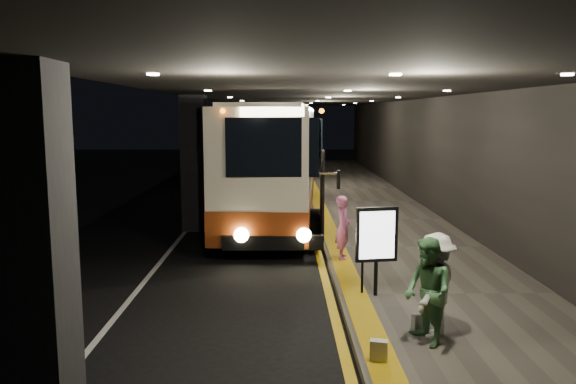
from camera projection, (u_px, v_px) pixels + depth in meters
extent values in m
plane|color=black|center=(230.00, 261.00, 14.63)|extent=(90.00, 90.00, 0.00)
cube|color=silver|center=(192.00, 223.00, 19.56)|extent=(0.12, 50.00, 0.01)
cube|color=gold|center=(311.00, 223.00, 19.60)|extent=(0.18, 50.00, 0.01)
cube|color=#514C44|center=(379.00, 221.00, 19.62)|extent=(4.50, 50.00, 0.15)
cube|color=gold|center=(325.00, 219.00, 19.59)|extent=(0.50, 50.00, 0.01)
cube|color=black|center=(447.00, 137.00, 19.23)|extent=(0.10, 50.00, 6.00)
cube|color=black|center=(31.00, 257.00, 6.39)|extent=(0.80, 0.80, 4.40)
cube|color=black|center=(195.00, 163.00, 18.27)|extent=(0.80, 0.80, 4.40)
cube|color=black|center=(229.00, 143.00, 30.15)|extent=(0.80, 0.80, 4.40)
cube|color=black|center=(316.00, 90.00, 18.96)|extent=(9.00, 50.00, 0.40)
cube|color=beige|center=(276.00, 159.00, 20.16)|extent=(3.42, 12.72, 3.56)
cube|color=#8C3F14|center=(276.00, 195.00, 20.34)|extent=(3.45, 12.74, 0.94)
cube|color=black|center=(272.00, 147.00, 13.80)|extent=(2.30, 0.21, 1.47)
cube|color=black|center=(273.00, 242.00, 14.21)|extent=(2.58, 0.42, 0.37)
cylinder|color=black|center=(233.00, 227.00, 16.44)|extent=(0.29, 1.05, 1.05)
cylinder|color=black|center=(314.00, 226.00, 16.46)|extent=(0.29, 1.05, 1.05)
cylinder|color=black|center=(250.00, 189.00, 24.53)|extent=(0.29, 1.05, 1.05)
cylinder|color=black|center=(304.00, 189.00, 24.56)|extent=(0.29, 1.05, 1.05)
sphere|color=#FFEAA5|center=(241.00, 235.00, 14.09)|extent=(0.38, 0.38, 0.38)
sphere|color=#FFEAA5|center=(304.00, 235.00, 14.10)|extent=(0.38, 0.38, 0.38)
cube|color=#FFF2BF|center=(272.00, 112.00, 13.67)|extent=(1.57, 0.15, 0.23)
cube|color=beige|center=(277.00, 139.00, 33.82)|extent=(3.09, 12.93, 3.64)
cube|color=#8C3F14|center=(277.00, 161.00, 34.01)|extent=(3.11, 12.95, 0.96)
cube|color=black|center=(276.00, 129.00, 27.32)|extent=(2.36, 0.14, 1.50)
cube|color=black|center=(276.00, 179.00, 27.74)|extent=(2.63, 0.33, 0.37)
cylinder|color=black|center=(254.00, 175.00, 30.02)|extent=(0.30, 1.07, 1.07)
cylinder|color=black|center=(299.00, 175.00, 30.05)|extent=(0.30, 1.07, 1.07)
cylinder|color=black|center=(260.00, 162.00, 38.29)|extent=(0.30, 1.07, 1.07)
cylinder|color=black|center=(295.00, 162.00, 38.32)|extent=(0.30, 1.07, 1.07)
cube|color=beige|center=(279.00, 134.00, 47.15)|extent=(3.09, 11.76, 3.30)
cube|color=#8C3F14|center=(279.00, 149.00, 47.32)|extent=(3.11, 11.78, 0.87)
cube|color=black|center=(279.00, 128.00, 41.26)|extent=(2.13, 0.18, 1.36)
cube|color=black|center=(279.00, 158.00, 41.65)|extent=(2.39, 0.39, 0.34)
cylinder|color=black|center=(265.00, 156.00, 43.71)|extent=(0.27, 0.97, 0.97)
cylinder|color=black|center=(293.00, 156.00, 43.73)|extent=(0.27, 0.97, 0.97)
cylinder|color=black|center=(267.00, 150.00, 51.20)|extent=(0.27, 0.97, 0.97)
cylinder|color=black|center=(291.00, 150.00, 51.22)|extent=(0.27, 0.97, 0.97)
imported|color=#D5639C|center=(343.00, 227.00, 14.18)|extent=(0.47, 0.64, 1.62)
imported|color=#447B49|center=(428.00, 292.00, 8.90)|extent=(0.74, 0.96, 1.73)
imported|color=beige|center=(436.00, 285.00, 9.23)|extent=(1.07, 1.22, 1.74)
cube|color=black|center=(419.00, 323.00, 9.48)|extent=(0.28, 0.21, 0.32)
cube|color=beige|center=(379.00, 351.00, 8.37)|extent=(0.29, 0.21, 0.32)
cylinder|color=black|center=(376.00, 278.00, 11.37)|extent=(0.08, 0.08, 0.71)
cube|color=black|center=(377.00, 234.00, 11.24)|extent=(0.86, 0.24, 1.11)
cube|color=white|center=(377.00, 235.00, 11.19)|extent=(0.72, 0.14, 0.96)
cylinder|color=black|center=(362.00, 266.00, 11.46)|extent=(0.05, 0.05, 1.14)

